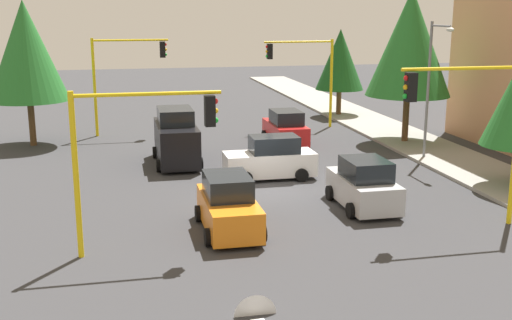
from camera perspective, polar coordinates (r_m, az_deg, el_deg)
name	(u,v)px	position (r m, az deg, el deg)	size (l,w,h in m)	color
ground_plane	(269,191)	(27.16, 1.20, -2.77)	(120.00, 120.00, 0.00)	#353538
sidewalk_kerb	(437,153)	(35.41, 16.00, 0.65)	(80.00, 4.00, 0.15)	gray
traffic_signal_near_right	(137,138)	(19.75, -10.66, 1.93)	(0.36, 4.59, 5.21)	yellow
traffic_signal_near_left	(473,114)	(22.95, 18.93, 3.97)	(0.36, 4.59, 5.78)	yellow
traffic_signal_far_right	(124,67)	(39.51, -11.83, 8.19)	(0.36, 4.59, 5.92)	yellow
traffic_signal_far_left	(305,66)	(41.25, 4.44, 8.45)	(0.36, 4.59, 5.72)	yellow
street_lamp_curbside	(433,76)	(32.93, 15.60, 7.30)	(2.15, 0.28, 7.00)	slate
tree_roadside_far	(340,60)	(46.22, 7.57, 8.94)	(3.44, 3.44, 6.25)	brown
tree_opposite_side	(26,51)	(37.75, -19.99, 9.20)	(4.43, 4.43, 8.11)	brown
tree_roadside_mid	(410,43)	(37.09, 13.68, 10.22)	(4.77, 4.77, 8.75)	brown
delivery_van_black	(176,138)	(31.91, -7.20, 1.94)	(4.80, 2.22, 2.77)	black
car_white	(271,159)	(28.94, 1.33, 0.07)	(1.96, 4.13, 1.98)	white
car_silver	(364,185)	(24.97, 9.66, -2.27)	(3.87, 2.09, 1.98)	#B2B5BA
car_orange	(228,206)	(22.09, -2.50, -4.17)	(4.08, 2.04, 1.98)	orange
car_red	(285,129)	(36.44, 2.67, 2.83)	(4.16, 2.10, 1.98)	red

